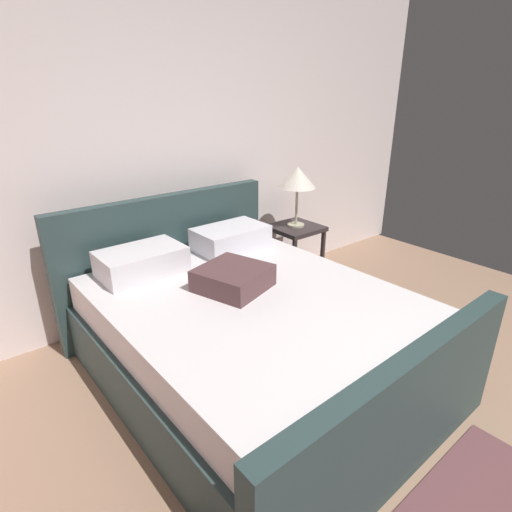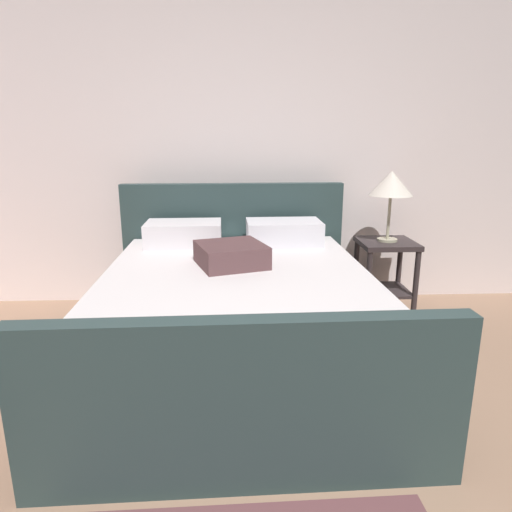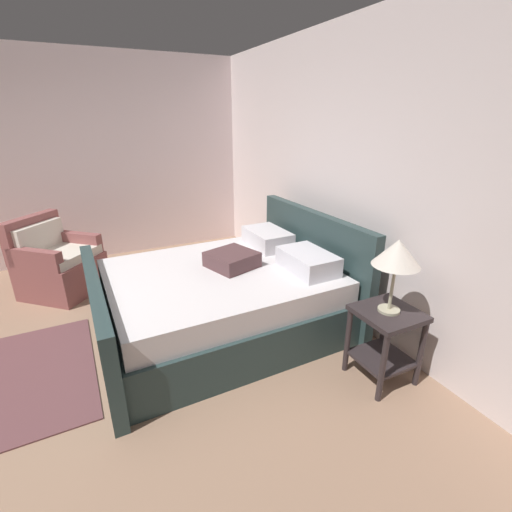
{
  "view_description": "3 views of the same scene",
  "coord_description": "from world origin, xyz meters",
  "px_view_note": "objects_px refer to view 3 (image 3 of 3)",
  "views": [
    {
      "loc": [
        -1.65,
        0.01,
        1.79
      ],
      "look_at": [
        -0.11,
        1.94,
        0.79
      ],
      "focal_mm": 28.7,
      "sensor_mm": 36.0,
      "label": 1
    },
    {
      "loc": [
        -0.27,
        -0.84,
        1.41
      ],
      "look_at": [
        -0.14,
        1.9,
        0.69
      ],
      "focal_mm": 31.64,
      "sensor_mm": 36.0,
      "label": 2
    },
    {
      "loc": [
        2.63,
        0.76,
        1.96
      ],
      "look_at": [
        0.01,
        2.04,
        0.82
      ],
      "focal_mm": 25.33,
      "sensor_mm": 36.0,
      "label": 3
    }
  ],
  "objects_px": {
    "nightstand_right": "(385,334)",
    "armchair": "(57,264)",
    "bed": "(224,296)",
    "table_lamp_right": "(397,254)"
  },
  "relations": [
    {
      "from": "nightstand_right",
      "to": "armchair",
      "type": "distance_m",
      "value": 3.62
    },
    {
      "from": "nightstand_right",
      "to": "bed",
      "type": "bearing_deg",
      "value": -145.55
    },
    {
      "from": "armchair",
      "to": "bed",
      "type": "bearing_deg",
      "value": 42.52
    },
    {
      "from": "table_lamp_right",
      "to": "armchair",
      "type": "distance_m",
      "value": 3.69
    },
    {
      "from": "bed",
      "to": "armchair",
      "type": "relative_size",
      "value": 2.2
    },
    {
      "from": "bed",
      "to": "armchair",
      "type": "distance_m",
      "value": 2.15
    },
    {
      "from": "table_lamp_right",
      "to": "armchair",
      "type": "relative_size",
      "value": 0.55
    },
    {
      "from": "table_lamp_right",
      "to": "bed",
      "type": "bearing_deg",
      "value": -145.55
    },
    {
      "from": "table_lamp_right",
      "to": "armchair",
      "type": "height_order",
      "value": "table_lamp_right"
    },
    {
      "from": "bed",
      "to": "nightstand_right",
      "type": "relative_size",
      "value": 3.76
    }
  ]
}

